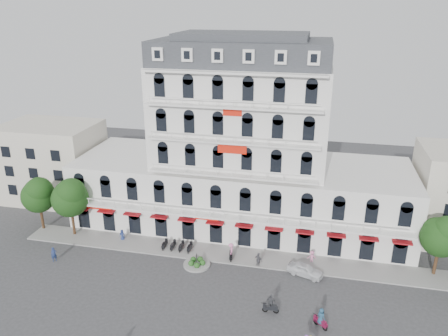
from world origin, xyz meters
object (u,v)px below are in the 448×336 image
Objects in this scene: parked_car at (305,270)px; rider_center at (231,251)px; rider_east at (321,318)px; rider_northeast at (271,304)px.

parked_car is 1.83× the size of rider_center.
rider_center is (-10.75, 9.69, 0.12)m from rider_east.
rider_center is (-5.83, 8.61, 0.15)m from rider_northeast.
parked_car is 8.55m from rider_east.
rider_northeast is 0.95× the size of rider_center.
parked_car is at bearing 71.08° from rider_center.
rider_center reaches higher than parked_car.
rider_center is at bearing 100.22° from parked_car.
rider_east is (1.82, -8.34, 0.37)m from parked_car.
parked_car is at bearing -115.05° from rider_northeast.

